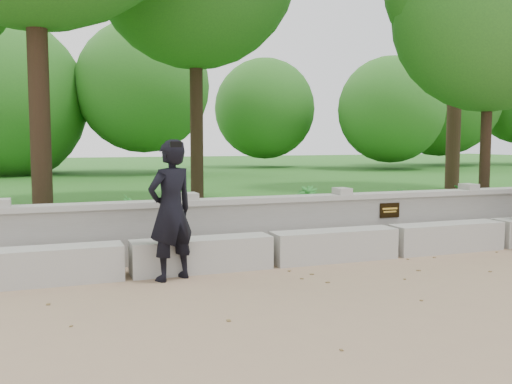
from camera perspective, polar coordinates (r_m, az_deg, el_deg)
ground at (r=7.55m, az=21.56°, el=-8.67°), size 80.00×80.00×0.00m
lawn at (r=20.13m, az=-5.85°, el=0.55°), size 40.00×22.00×0.25m
concrete_bench at (r=8.98m, az=13.52°, el=-4.79°), size 11.90×0.45×0.45m
parapet_wall at (r=9.52m, az=11.22°, el=-2.72°), size 12.50×0.35×0.90m
man_main at (r=7.22m, az=-8.51°, el=-1.82°), size 0.76×0.72×1.77m
tree_near_right at (r=13.15m, az=22.43°, el=17.33°), size 3.96×3.96×6.34m
shrub_a at (r=10.04m, az=-12.55°, el=-1.87°), size 0.34×0.37×0.59m
shrub_b at (r=11.76m, az=14.12°, el=-1.04°), size 0.26×0.31×0.52m
shrub_c at (r=12.41m, az=20.24°, el=-0.74°), size 0.69×0.70×0.59m
shrub_d at (r=10.50m, az=5.11°, el=-1.23°), size 0.50×0.50×0.67m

